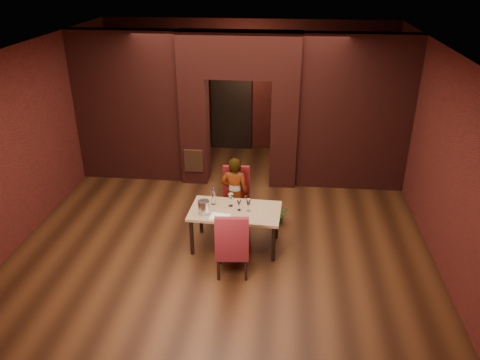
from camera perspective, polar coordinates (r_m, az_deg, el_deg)
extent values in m
plane|color=#482512|center=(8.66, -1.49, -5.72)|extent=(8.00, 8.00, 0.00)
cube|color=silver|center=(7.51, -1.78, 15.62)|extent=(7.00, 8.00, 0.04)
cube|color=maroon|center=(11.74, 0.94, 11.32)|extent=(7.00, 0.04, 3.20)
cube|color=maroon|center=(4.53, -8.38, -14.64)|extent=(7.00, 0.04, 3.20)
cube|color=maroon|center=(9.07, -24.20, 4.66)|extent=(0.04, 8.00, 3.20)
cube|color=maroon|center=(8.27, 23.21, 2.93)|extent=(0.04, 8.00, 3.20)
cube|color=maroon|center=(10.10, -5.50, 6.13)|extent=(0.55, 0.55, 2.30)
cube|color=maroon|center=(9.91, 5.40, 5.75)|extent=(0.55, 0.55, 2.30)
cube|color=maroon|center=(9.54, -0.11, 15.05)|extent=(2.45, 0.55, 0.90)
cube|color=maroon|center=(10.33, -13.40, 8.61)|extent=(2.28, 0.35, 3.20)
cube|color=maroon|center=(9.87, 13.80, 7.78)|extent=(2.28, 0.35, 3.20)
cube|color=brown|center=(10.05, -5.68, 2.34)|extent=(0.40, 0.03, 0.50)
cube|color=black|center=(11.87, -1.05, 8.72)|extent=(0.90, 0.08, 2.10)
cube|color=black|center=(11.83, -1.07, 8.66)|extent=(1.02, 0.04, 2.22)
cube|color=tan|center=(7.95, -0.57, -5.88)|extent=(1.53, 0.90, 0.70)
cube|color=maroon|center=(8.50, -0.54, -2.18)|extent=(0.51, 0.51, 1.08)
cube|color=maroon|center=(7.22, -0.94, -7.58)|extent=(0.54, 0.54, 1.10)
imported|color=silver|center=(8.33, -0.68, -1.63)|extent=(0.52, 0.36, 1.37)
cube|color=white|center=(7.58, -2.47, -4.48)|extent=(0.34, 0.27, 0.00)
cylinder|color=#B4B3BB|center=(7.64, -4.44, -3.33)|extent=(0.19, 0.19, 0.23)
cylinder|color=silver|center=(7.89, -3.27, -1.95)|extent=(0.07, 0.07, 0.31)
imported|color=#2A5D20|center=(8.72, 4.73, -4.12)|extent=(0.38, 0.34, 0.38)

